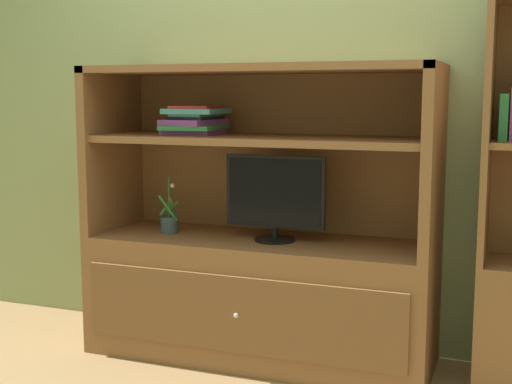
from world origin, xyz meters
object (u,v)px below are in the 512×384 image
Objects in this scene: tv_monitor at (275,196)px; magazine_stack at (195,121)px; media_console at (260,267)px; potted_plant at (169,223)px.

magazine_stack is (-0.45, 0.02, 0.37)m from tv_monitor.
tv_monitor is (0.09, -0.02, 0.38)m from media_console.
magazine_stack is at bearing -179.54° from media_console.
potted_plant is (-0.51, -0.03, 0.20)m from media_console.
tv_monitor is 0.62m from potted_plant.
magazine_stack is (-0.36, -0.00, 0.75)m from media_console.
potted_plant is 0.57m from magazine_stack.
media_console is 0.83m from magazine_stack.
potted_plant is at bearing -179.31° from tv_monitor.
magazine_stack is (0.15, 0.03, 0.55)m from potted_plant.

